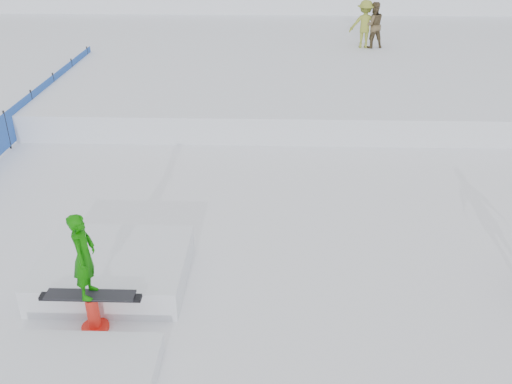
{
  "coord_description": "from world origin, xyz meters",
  "views": [
    {
      "loc": [
        0.82,
        -7.88,
        6.17
      ],
      "look_at": [
        0.5,
        2.0,
        1.1
      ],
      "focal_mm": 40.0,
      "sensor_mm": 36.0,
      "label": 1
    }
  ],
  "objects_px": {
    "safety_fence": "(7,130)",
    "walker_ygreen": "(365,24)",
    "walker_olive": "(373,25)",
    "jib_rail_feature": "(103,292)"
  },
  "relations": [
    {
      "from": "safety_fence",
      "to": "walker_ygreen",
      "type": "xyz_separation_m",
      "value": [
        10.94,
        9.13,
        1.18
      ]
    },
    {
      "from": "walker_ygreen",
      "to": "safety_fence",
      "type": "bearing_deg",
      "value": 42.37
    },
    {
      "from": "walker_olive",
      "to": "walker_ygreen",
      "type": "xyz_separation_m",
      "value": [
        -0.34,
        0.02,
        0.03
      ]
    },
    {
      "from": "walker_olive",
      "to": "jib_rail_feature",
      "type": "height_order",
      "value": "walker_olive"
    },
    {
      "from": "walker_olive",
      "to": "walker_ygreen",
      "type": "relative_size",
      "value": 0.97
    },
    {
      "from": "safety_fence",
      "to": "walker_ygreen",
      "type": "distance_m",
      "value": 14.3
    },
    {
      "from": "jib_rail_feature",
      "to": "walker_ygreen",
      "type": "bearing_deg",
      "value": 67.97
    },
    {
      "from": "walker_ygreen",
      "to": "jib_rail_feature",
      "type": "distance_m",
      "value": 17.25
    },
    {
      "from": "safety_fence",
      "to": "jib_rail_feature",
      "type": "relative_size",
      "value": 3.64
    },
    {
      "from": "walker_olive",
      "to": "jib_rail_feature",
      "type": "xyz_separation_m",
      "value": [
        -6.79,
        -15.91,
        -1.4
      ]
    }
  ]
}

